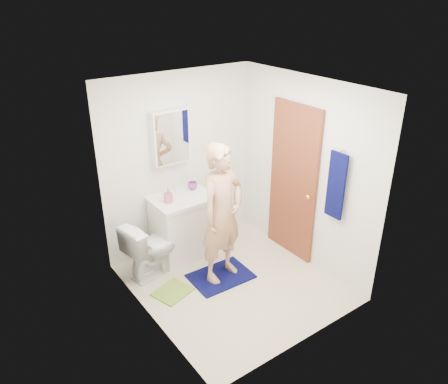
# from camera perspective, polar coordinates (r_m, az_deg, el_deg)

# --- Properties ---
(floor) EXTENTS (2.20, 2.40, 0.02)m
(floor) POSITION_cam_1_polar(r_m,az_deg,el_deg) (5.51, 1.18, -11.77)
(floor) COLOR beige
(floor) RESTS_ON ground
(ceiling) EXTENTS (2.20, 2.40, 0.02)m
(ceiling) POSITION_cam_1_polar(r_m,az_deg,el_deg) (4.48, 1.47, 13.67)
(ceiling) COLOR white
(ceiling) RESTS_ON ground
(wall_back) EXTENTS (2.20, 0.02, 2.40)m
(wall_back) POSITION_cam_1_polar(r_m,az_deg,el_deg) (5.81, -5.87, 3.86)
(wall_back) COLOR silver
(wall_back) RESTS_ON ground
(wall_front) EXTENTS (2.20, 0.02, 2.40)m
(wall_front) POSITION_cam_1_polar(r_m,az_deg,el_deg) (4.10, 11.56, -6.40)
(wall_front) COLOR silver
(wall_front) RESTS_ON ground
(wall_left) EXTENTS (0.02, 2.40, 2.40)m
(wall_left) POSITION_cam_1_polar(r_m,az_deg,el_deg) (4.38, -10.44, -4.07)
(wall_left) COLOR silver
(wall_left) RESTS_ON ground
(wall_right) EXTENTS (0.02, 2.40, 2.40)m
(wall_right) POSITION_cam_1_polar(r_m,az_deg,el_deg) (5.56, 10.52, 2.53)
(wall_right) COLOR silver
(wall_right) RESTS_ON ground
(vanity_cabinet) EXTENTS (0.75, 0.55, 0.80)m
(vanity_cabinet) POSITION_cam_1_polar(r_m,az_deg,el_deg) (5.86, -5.34, -4.62)
(vanity_cabinet) COLOR white
(vanity_cabinet) RESTS_ON floor
(countertop) EXTENTS (0.79, 0.59, 0.05)m
(countertop) POSITION_cam_1_polar(r_m,az_deg,el_deg) (5.66, -5.51, -0.89)
(countertop) COLOR white
(countertop) RESTS_ON vanity_cabinet
(sink_basin) EXTENTS (0.40, 0.40, 0.03)m
(sink_basin) POSITION_cam_1_polar(r_m,az_deg,el_deg) (5.65, -5.52, -0.76)
(sink_basin) COLOR white
(sink_basin) RESTS_ON countertop
(faucet) EXTENTS (0.03, 0.03, 0.12)m
(faucet) POSITION_cam_1_polar(r_m,az_deg,el_deg) (5.76, -6.46, 0.51)
(faucet) COLOR silver
(faucet) RESTS_ON countertop
(medicine_cabinet) EXTENTS (0.50, 0.12, 0.70)m
(medicine_cabinet) POSITION_cam_1_polar(r_m,az_deg,el_deg) (5.55, -7.04, 7.15)
(medicine_cabinet) COLOR white
(medicine_cabinet) RESTS_ON wall_back
(mirror_panel) EXTENTS (0.46, 0.01, 0.66)m
(mirror_panel) POSITION_cam_1_polar(r_m,az_deg,el_deg) (5.49, -6.72, 6.99)
(mirror_panel) COLOR white
(mirror_panel) RESTS_ON wall_back
(door) EXTENTS (0.05, 0.80, 2.05)m
(door) POSITION_cam_1_polar(r_m,az_deg,el_deg) (5.69, 9.00, 1.30)
(door) COLOR brown
(door) RESTS_ON ground
(door_knob) EXTENTS (0.07, 0.07, 0.07)m
(door_knob) POSITION_cam_1_polar(r_m,az_deg,el_deg) (5.50, 10.95, -0.63)
(door_knob) COLOR gold
(door_knob) RESTS_ON door
(towel) EXTENTS (0.03, 0.24, 0.80)m
(towel) POSITION_cam_1_polar(r_m,az_deg,el_deg) (5.14, 14.43, 0.79)
(towel) COLOR #060940
(towel) RESTS_ON wall_right
(towel_hook) EXTENTS (0.06, 0.02, 0.02)m
(towel_hook) POSITION_cam_1_polar(r_m,az_deg,el_deg) (5.01, 15.25, 5.27)
(towel_hook) COLOR silver
(towel_hook) RESTS_ON wall_right
(toilet) EXTENTS (0.80, 0.56, 0.75)m
(toilet) POSITION_cam_1_polar(r_m,az_deg,el_deg) (5.54, -9.29, -7.10)
(toilet) COLOR white
(toilet) RESTS_ON floor
(bath_mat) EXTENTS (0.77, 0.56, 0.02)m
(bath_mat) POSITION_cam_1_polar(r_m,az_deg,el_deg) (5.59, -0.43, -10.93)
(bath_mat) COLOR #060940
(bath_mat) RESTS_ON floor
(green_rug) EXTENTS (0.50, 0.45, 0.02)m
(green_rug) POSITION_cam_1_polar(r_m,az_deg,el_deg) (5.38, -6.72, -12.81)
(green_rug) COLOR #7DA537
(green_rug) RESTS_ON floor
(soap_dispenser) EXTENTS (0.09, 0.09, 0.19)m
(soap_dispenser) POSITION_cam_1_polar(r_m,az_deg,el_deg) (5.49, -7.31, -0.44)
(soap_dispenser) COLOR #C65C7E
(soap_dispenser) RESTS_ON countertop
(toothbrush_cup) EXTENTS (0.15, 0.15, 0.10)m
(toothbrush_cup) POSITION_cam_1_polar(r_m,az_deg,el_deg) (5.84, -4.12, 0.84)
(toothbrush_cup) COLOR #924293
(toothbrush_cup) RESTS_ON countertop
(man) EXTENTS (0.71, 0.55, 1.74)m
(man) POSITION_cam_1_polar(r_m,az_deg,el_deg) (5.13, -0.25, -2.86)
(man) COLOR tan
(man) RESTS_ON bath_mat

